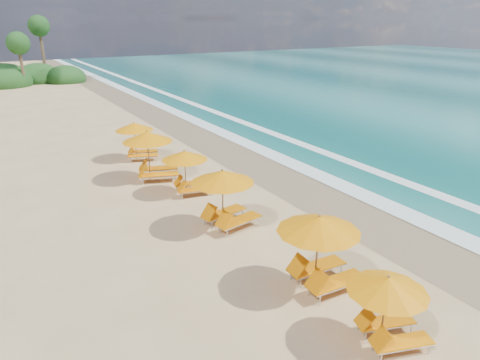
% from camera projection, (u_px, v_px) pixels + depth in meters
% --- Properties ---
extents(ground, '(160.00, 160.00, 0.00)m').
position_uv_depth(ground, '(240.00, 206.00, 18.90)').
color(ground, tan).
rests_on(ground, ground).
extents(wet_sand, '(4.00, 160.00, 0.01)m').
position_uv_depth(wet_sand, '(311.00, 188.00, 20.82)').
color(wet_sand, '#826A4D').
rests_on(wet_sand, ground).
extents(surf_foam, '(4.00, 160.00, 0.01)m').
position_uv_depth(surf_foam, '(352.00, 178.00, 22.12)').
color(surf_foam, white).
rests_on(surf_foam, ground).
extents(station_0, '(2.54, 2.48, 2.00)m').
position_uv_depth(station_0, '(390.00, 306.00, 10.53)').
color(station_0, olive).
rests_on(station_0, ground).
extents(station_1, '(2.75, 2.56, 2.48)m').
position_uv_depth(station_1, '(322.00, 246.00, 12.71)').
color(station_1, olive).
rests_on(station_1, ground).
extents(station_2, '(2.92, 2.78, 2.45)m').
position_uv_depth(station_2, '(226.00, 194.00, 16.51)').
color(station_2, olive).
rests_on(station_2, ground).
extents(station_3, '(2.59, 2.49, 2.14)m').
position_uv_depth(station_3, '(189.00, 169.00, 19.82)').
color(station_3, olive).
rests_on(station_3, ground).
extents(station_4, '(3.25, 3.19, 2.53)m').
position_uv_depth(station_4, '(152.00, 152.00, 21.58)').
color(station_4, olive).
rests_on(station_4, ground).
extents(station_5, '(2.84, 2.79, 2.21)m').
position_uv_depth(station_5, '(138.00, 138.00, 24.75)').
color(station_5, olive).
rests_on(station_5, ground).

